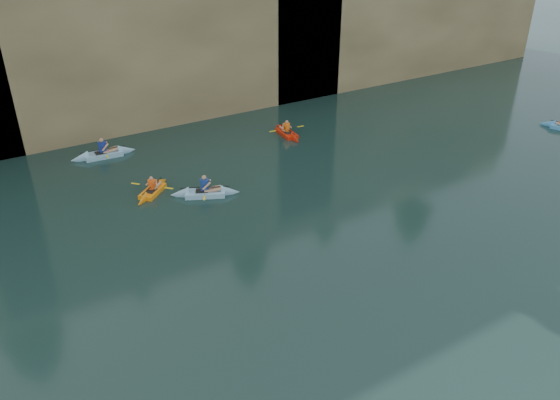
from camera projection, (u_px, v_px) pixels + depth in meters
ground at (399, 344)px, 16.60m from camera, size 160.00×160.00×0.00m
cliff at (95, 6)px, 36.21m from camera, size 70.00×16.00×12.00m
cliff_slab_center at (165, 26)px, 31.75m from camera, size 24.00×2.40×11.40m
cliff_slab_east at (415, 10)px, 41.48m from camera, size 26.00×2.40×9.84m
sea_cave_center at (75, 114)px, 30.39m from camera, size 3.50×1.00×3.20m
sea_cave_east at (287, 69)px, 36.64m from camera, size 5.00×1.00×4.50m
kayaker_orange at (153, 191)px, 25.37m from camera, size 2.50×2.36×1.06m
kayaker_ltblue_near at (205, 192)px, 25.15m from camera, size 3.23×2.27×1.27m
kayaker_red_far at (287, 133)px, 31.93m from camera, size 2.22×3.10×1.12m
kayaker_ltblue_mid at (104, 154)px, 29.09m from camera, size 3.48×2.55×1.31m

